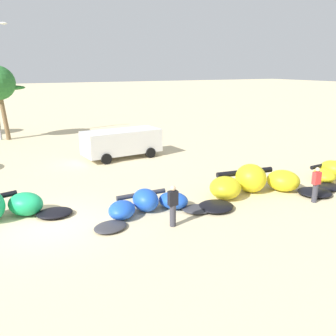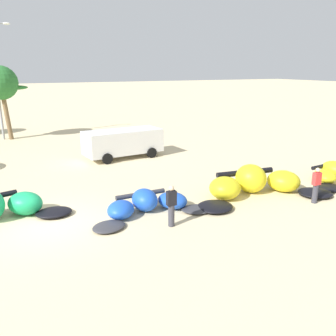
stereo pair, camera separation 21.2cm
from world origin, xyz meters
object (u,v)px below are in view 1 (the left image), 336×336
object	(u,v)px
kite_left_of_center	(148,205)
person_by_umbrellas	(316,185)
kite_center	(255,184)
person_near_kites	(173,206)
parked_van	(120,142)

from	to	relation	value
kite_left_of_center	person_by_umbrellas	size ratio (longest dim) A/B	3.33
kite_center	person_near_kites	xyz separation A→B (m)	(-5.10, -1.40, 0.30)
parked_van	person_near_kites	bearing A→B (deg)	-99.09
kite_left_of_center	person_near_kites	bearing A→B (deg)	-78.75
parked_van	person_by_umbrellas	xyz separation A→B (m)	(5.05, -11.59, -0.27)
kite_left_of_center	parked_van	distance (m)	9.63
kite_left_of_center	parked_van	bearing A→B (deg)	77.53
parked_van	person_by_umbrellas	bearing A→B (deg)	-66.47
kite_left_of_center	person_by_umbrellas	distance (m)	7.47
kite_center	parked_van	world-z (taller)	parked_van
kite_left_of_center	kite_center	world-z (taller)	kite_center
kite_left_of_center	parked_van	size ratio (longest dim) A/B	1.03
kite_left_of_center	parked_van	world-z (taller)	parked_van
kite_left_of_center	kite_center	size ratio (longest dim) A/B	0.76
person_by_umbrellas	kite_left_of_center	bearing A→B (deg)	162.67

